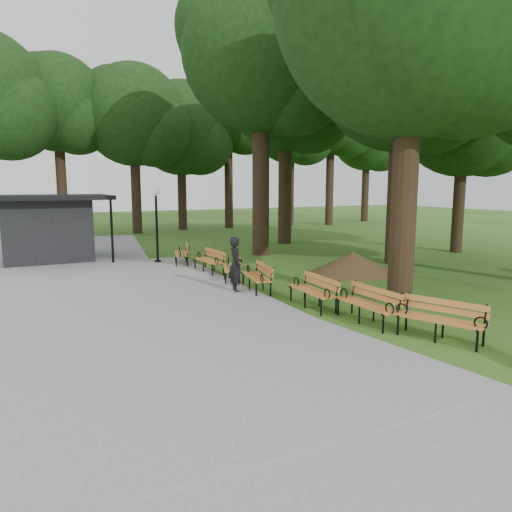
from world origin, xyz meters
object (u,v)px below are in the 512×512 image
person (236,265)px  lawn_tree_1 (400,69)px  bench_2 (367,305)px  lawn_tree_4 (286,91)px  lawn_tree_2 (261,53)px  lawn_tree_5 (465,113)px  bench_6 (209,261)px  bench_4 (256,277)px  dirt_mound (353,263)px  lamp_post (156,209)px  bench_7 (181,254)px  bench_1 (440,320)px  bench_5 (231,268)px  bench_3 (312,291)px  kiosk (47,228)px

person → lawn_tree_1: lawn_tree_1 is taller
bench_2 → lawn_tree_4: (6.42, 14.26, 7.85)m
lawn_tree_2 → lawn_tree_5: size_ratio=1.31×
person → bench_6: 3.55m
bench_4 → bench_6: size_ratio=1.00×
dirt_mound → lamp_post: bearing=134.5°
person → lawn_tree_4: 14.58m
lamp_post → lawn_tree_2: size_ratio=0.25×
lawn_tree_5 → bench_7: bearing=167.3°
dirt_mound → bench_2: bench_2 is taller
dirt_mound → bench_7: (-4.96, 5.00, 0.04)m
bench_4 → lawn_tree_1: 10.66m
person → bench_7: 5.80m
person → bench_1: size_ratio=0.90×
person → bench_1: 6.43m
bench_5 → lawn_tree_4: 13.38m
bench_2 → lawn_tree_5: lawn_tree_5 is taller
bench_5 → lawn_tree_1: 10.49m
lamp_post → lawn_tree_4: lawn_tree_4 is taller
bench_1 → bench_2: bearing=174.3°
bench_5 → bench_6: same height
lawn_tree_4 → bench_3: bearing=-118.4°
bench_2 → kiosk: bearing=-155.7°
bench_3 → lawn_tree_1: bearing=126.4°
bench_4 → lawn_tree_2: size_ratio=0.15×
person → bench_2: size_ratio=0.90×
lawn_tree_5 → dirt_mound: bearing=-165.9°
lawn_tree_2 → lawn_tree_4: lawn_tree_2 is taller
bench_6 → lawn_tree_2: size_ratio=0.15×
lamp_post → lawn_tree_4: size_ratio=0.27×
person → dirt_mound: size_ratio=0.59×
lamp_post → person: bearing=-85.5°
person → kiosk: (-4.56, 9.23, 0.56)m
person → bench_2: (1.35, -4.41, -0.42)m
lawn_tree_4 → bench_5: bearing=-131.2°
bench_4 → lamp_post: bearing=-157.3°
bench_1 → bench_2: same height
bench_2 → bench_5: size_ratio=1.00×
dirt_mound → lawn_tree_4: lawn_tree_4 is taller
dirt_mound → lawn_tree_5: lawn_tree_5 is taller
bench_2 → bench_5: same height
bench_5 → lawn_tree_4: size_ratio=0.16×
bench_3 → bench_4: (-0.40, 2.46, 0.00)m
person → dirt_mound: person is taller
person → bench_1: bearing=-153.0°
person → lawn_tree_2: bearing=-23.6°
bench_6 → bench_3: bearing=3.3°
bench_6 → lawn_tree_5: bearing=85.7°
bench_6 → lawn_tree_1: size_ratio=0.17×
bench_5 → lawn_tree_4: lawn_tree_4 is taller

